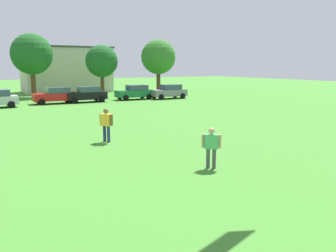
{
  "coord_description": "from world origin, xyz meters",
  "views": [
    {
      "loc": [
        -1.84,
        2.73,
        3.94
      ],
      "look_at": [
        2.84,
        10.89,
        2.35
      ],
      "focal_mm": 38.58,
      "sensor_mm": 36.0,
      "label": 1
    }
  ],
  "objects_px": {
    "tree_center_right": "(32,54)",
    "parked_car_black_4": "(87,94)",
    "parked_car_red_3": "(55,95)",
    "parked_car_gray_6": "(169,91)",
    "tree_far_right": "(158,57)",
    "bystander_near_trees": "(106,122)",
    "tree_right": "(102,61)",
    "parked_car_green_5": "(135,92)",
    "adult_bystander": "(211,144)"
  },
  "relations": [
    {
      "from": "adult_bystander",
      "to": "bystander_near_trees",
      "type": "bearing_deg",
      "value": 143.72
    },
    {
      "from": "adult_bystander",
      "to": "tree_right",
      "type": "distance_m",
      "value": 36.4
    },
    {
      "from": "tree_center_right",
      "to": "tree_right",
      "type": "bearing_deg",
      "value": -7.11
    },
    {
      "from": "bystander_near_trees",
      "to": "tree_far_right",
      "type": "xyz_separation_m",
      "value": [
        17.96,
        27.65,
        4.03
      ]
    },
    {
      "from": "parked_car_black_4",
      "to": "tree_far_right",
      "type": "height_order",
      "value": "tree_far_right"
    },
    {
      "from": "parked_car_gray_6",
      "to": "tree_far_right",
      "type": "relative_size",
      "value": 0.57
    },
    {
      "from": "adult_bystander",
      "to": "tree_center_right",
      "type": "distance_m",
      "value": 36.61
    },
    {
      "from": "adult_bystander",
      "to": "parked_car_gray_6",
      "type": "bearing_deg",
      "value": 101.69
    },
    {
      "from": "bystander_near_trees",
      "to": "parked_car_gray_6",
      "type": "distance_m",
      "value": 24.96
    },
    {
      "from": "parked_car_gray_6",
      "to": "tree_far_right",
      "type": "bearing_deg",
      "value": -109.63
    },
    {
      "from": "parked_car_black_4",
      "to": "tree_right",
      "type": "relative_size",
      "value": 0.65
    },
    {
      "from": "parked_car_black_4",
      "to": "tree_far_right",
      "type": "xyz_separation_m",
      "value": [
        12.6,
        7.05,
        4.21
      ]
    },
    {
      "from": "bystander_near_trees",
      "to": "parked_car_black_4",
      "type": "height_order",
      "value": "bystander_near_trees"
    },
    {
      "from": "parked_car_red_3",
      "to": "parked_car_black_4",
      "type": "xyz_separation_m",
      "value": [
        3.25,
        -0.2,
        0.0
      ]
    },
    {
      "from": "parked_car_red_3",
      "to": "parked_car_gray_6",
      "type": "height_order",
      "value": "same"
    },
    {
      "from": "tree_center_right",
      "to": "tree_right",
      "type": "xyz_separation_m",
      "value": [
        8.55,
        -1.07,
        -0.82
      ]
    },
    {
      "from": "parked_car_green_5",
      "to": "parked_car_gray_6",
      "type": "xyz_separation_m",
      "value": [
        3.96,
        -1.05,
        0.0
      ]
    },
    {
      "from": "bystander_near_trees",
      "to": "tree_right",
      "type": "distance_m",
      "value": 30.56
    },
    {
      "from": "parked_car_red_3",
      "to": "parked_car_black_4",
      "type": "bearing_deg",
      "value": 176.46
    },
    {
      "from": "tree_center_right",
      "to": "tree_far_right",
      "type": "xyz_separation_m",
      "value": [
        16.47,
        -2.08,
        -0.2
      ]
    },
    {
      "from": "adult_bystander",
      "to": "parked_car_black_4",
      "type": "relative_size",
      "value": 0.37
    },
    {
      "from": "parked_car_red_3",
      "to": "parked_car_green_5",
      "type": "height_order",
      "value": "same"
    },
    {
      "from": "parked_car_black_4",
      "to": "tree_center_right",
      "type": "bearing_deg",
      "value": -67.02
    },
    {
      "from": "bystander_near_trees",
      "to": "parked_car_green_5",
      "type": "bearing_deg",
      "value": 119.79
    },
    {
      "from": "bystander_near_trees",
      "to": "parked_car_black_4",
      "type": "bearing_deg",
      "value": 133.45
    },
    {
      "from": "adult_bystander",
      "to": "bystander_near_trees",
      "type": "height_order",
      "value": "bystander_near_trees"
    },
    {
      "from": "parked_car_gray_6",
      "to": "tree_right",
      "type": "relative_size",
      "value": 0.65
    },
    {
      "from": "tree_far_right",
      "to": "parked_car_gray_6",
      "type": "bearing_deg",
      "value": -109.63
    },
    {
      "from": "parked_car_gray_6",
      "to": "tree_center_right",
      "type": "height_order",
      "value": "tree_center_right"
    },
    {
      "from": "parked_car_green_5",
      "to": "tree_right",
      "type": "relative_size",
      "value": 0.65
    },
    {
      "from": "parked_car_red_3",
      "to": "tree_far_right",
      "type": "height_order",
      "value": "tree_far_right"
    },
    {
      "from": "parked_car_green_5",
      "to": "tree_far_right",
      "type": "relative_size",
      "value": 0.57
    },
    {
      "from": "tree_right",
      "to": "parked_car_gray_6",
      "type": "bearing_deg",
      "value": -59.86
    },
    {
      "from": "parked_car_green_5",
      "to": "tree_center_right",
      "type": "bearing_deg",
      "value": -42.32
    },
    {
      "from": "adult_bystander",
      "to": "parked_car_gray_6",
      "type": "relative_size",
      "value": 0.37
    },
    {
      "from": "parked_car_red_3",
      "to": "tree_right",
      "type": "bearing_deg",
      "value": -135.26
    },
    {
      "from": "bystander_near_trees",
      "to": "parked_car_red_3",
      "type": "distance_m",
      "value": 20.91
    },
    {
      "from": "parked_car_black_4",
      "to": "parked_car_red_3",
      "type": "bearing_deg",
      "value": -3.54
    },
    {
      "from": "parked_car_red_3",
      "to": "parked_car_gray_6",
      "type": "relative_size",
      "value": 1.0
    },
    {
      "from": "parked_car_black_4",
      "to": "parked_car_gray_6",
      "type": "distance_m",
      "value": 9.84
    },
    {
      "from": "parked_car_red_3",
      "to": "adult_bystander",
      "type": "bearing_deg",
      "value": 89.38
    },
    {
      "from": "parked_car_black_4",
      "to": "adult_bystander",
      "type": "bearing_deg",
      "value": 82.57
    },
    {
      "from": "parked_car_black_4",
      "to": "tree_far_right",
      "type": "bearing_deg",
      "value": -150.79
    },
    {
      "from": "tree_right",
      "to": "bystander_near_trees",
      "type": "bearing_deg",
      "value": -109.29
    },
    {
      "from": "tree_center_right",
      "to": "parked_car_black_4",
      "type": "bearing_deg",
      "value": -67.02
    },
    {
      "from": "tree_right",
      "to": "tree_far_right",
      "type": "distance_m",
      "value": 8.02
    },
    {
      "from": "parked_car_black_4",
      "to": "parked_car_gray_6",
      "type": "height_order",
      "value": "same"
    },
    {
      "from": "adult_bystander",
      "to": "parked_car_red_3",
      "type": "height_order",
      "value": "parked_car_red_3"
    },
    {
      "from": "parked_car_red_3",
      "to": "parked_car_green_5",
      "type": "relative_size",
      "value": 1.0
    },
    {
      "from": "parked_car_black_4",
      "to": "tree_right",
      "type": "height_order",
      "value": "tree_right"
    }
  ]
}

